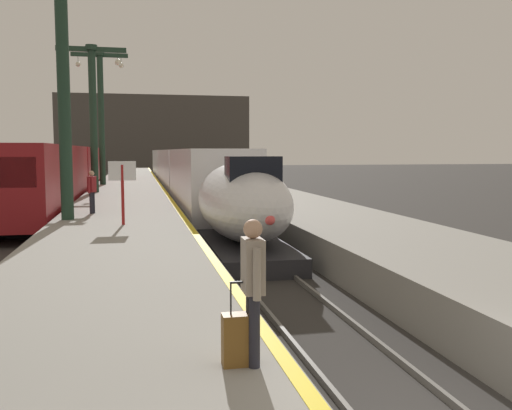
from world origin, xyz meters
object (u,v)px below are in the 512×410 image
(station_column_far, at_px, (93,104))
(station_column_mid, at_px, (63,60))
(station_column_distant, at_px, (101,106))
(passenger_mid_platform, at_px, (92,188))
(regional_train_adjacent, at_px, (66,172))
(highspeed_train_main, at_px, (183,172))
(departure_info_board, at_px, (122,180))
(rolling_suitcase, at_px, (240,339))
(passenger_near_edge, at_px, (253,280))

(station_column_far, bearing_deg, station_column_mid, -90.00)
(station_column_mid, distance_m, station_column_distant, 21.60)
(station_column_mid, xyz_separation_m, station_column_distant, (0.00, 21.60, 0.12))
(station_column_distant, bearing_deg, passenger_mid_platform, -87.92)
(regional_train_adjacent, xyz_separation_m, station_column_mid, (2.20, -18.42, 4.55))
(highspeed_train_main, relative_size, station_column_mid, 6.17)
(station_column_far, bearing_deg, highspeed_train_main, 53.04)
(highspeed_train_main, height_order, station_column_far, station_column_far)
(station_column_far, xyz_separation_m, departure_info_board, (1.99, -15.60, -3.73))
(station_column_mid, distance_m, departure_info_board, 4.95)
(station_column_mid, bearing_deg, highspeed_train_main, 74.70)
(regional_train_adjacent, xyz_separation_m, station_column_far, (2.20, -4.69, 4.16))
(regional_train_adjacent, distance_m, rolling_suitcase, 33.72)
(regional_train_adjacent, relative_size, station_column_mid, 3.90)
(highspeed_train_main, xyz_separation_m, station_column_mid, (-5.90, -21.57, 4.73))
(station_column_far, height_order, passenger_near_edge, station_column_far)
(station_column_distant, distance_m, passenger_near_edge, 36.92)
(station_column_distant, bearing_deg, rolling_suitcase, -84.38)
(regional_train_adjacent, height_order, passenger_near_edge, regional_train_adjacent)
(station_column_mid, bearing_deg, passenger_mid_platform, 68.65)
(departure_info_board, bearing_deg, regional_train_adjacent, 101.66)
(highspeed_train_main, bearing_deg, departure_info_board, -99.47)
(highspeed_train_main, xyz_separation_m, passenger_mid_platform, (-5.18, -19.73, 0.09))
(highspeed_train_main, bearing_deg, regional_train_adjacent, -158.75)
(station_column_distant, height_order, passenger_mid_platform, station_column_distant)
(station_column_far, bearing_deg, station_column_distant, 90.00)
(passenger_near_edge, height_order, departure_info_board, departure_info_board)
(passenger_mid_platform, bearing_deg, station_column_distant, 92.08)
(highspeed_train_main, xyz_separation_m, passenger_near_edge, (-2.17, -36.39, 0.09))
(regional_train_adjacent, bearing_deg, station_column_far, -64.87)
(regional_train_adjacent, relative_size, departure_info_board, 17.26)
(highspeed_train_main, height_order, departure_info_board, highspeed_train_main)
(passenger_near_edge, bearing_deg, rolling_suitcase, 171.46)
(station_column_distant, bearing_deg, departure_info_board, -85.16)
(regional_train_adjacent, height_order, station_column_far, station_column_far)
(station_column_far, xyz_separation_m, rolling_suitcase, (3.58, -28.53, -4.93))
(highspeed_train_main, xyz_separation_m, regional_train_adjacent, (-8.10, -3.15, 0.18))
(rolling_suitcase, xyz_separation_m, departure_info_board, (-1.59, 12.93, 1.20))
(station_column_distant, distance_m, departure_info_board, 23.93)
(rolling_suitcase, bearing_deg, regional_train_adjacent, 99.87)
(rolling_suitcase, bearing_deg, station_column_distant, 95.62)
(station_column_mid, bearing_deg, passenger_near_edge, -75.86)
(regional_train_adjacent, xyz_separation_m, station_column_distant, (2.20, 3.18, 4.67))
(regional_train_adjacent, bearing_deg, station_column_mid, -83.19)
(station_column_mid, distance_m, rolling_suitcase, 16.13)
(passenger_mid_platform, bearing_deg, departure_info_board, -71.11)
(highspeed_train_main, relative_size, regional_train_adjacent, 1.58)
(station_column_mid, distance_m, passenger_mid_platform, 5.05)
(highspeed_train_main, xyz_separation_m, departure_info_board, (-3.91, -23.44, 0.61))
(highspeed_train_main, xyz_separation_m, rolling_suitcase, (-2.32, -36.37, -0.59))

